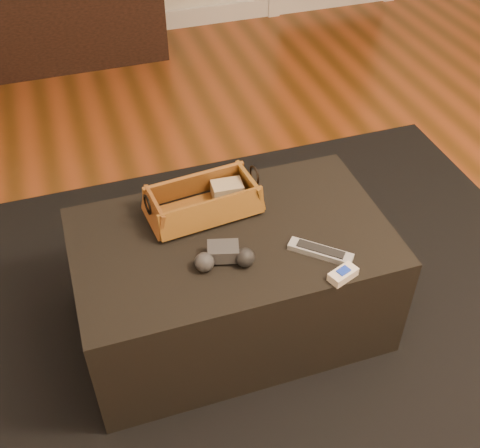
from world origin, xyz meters
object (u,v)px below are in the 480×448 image
object	(u,v)px
media_cabinet	(24,13)
tv_remote	(200,211)
game_controller	(224,256)
silver_remote	(320,251)
wicker_basket	(203,202)
cream_gadget	(343,274)
ottoman	(233,281)

from	to	relation	value
media_cabinet	tv_remote	xyz separation A→B (m)	(0.46, -2.18, 0.15)
game_controller	tv_remote	bearing A→B (deg)	93.00
silver_remote	media_cabinet	bearing A→B (deg)	107.10
wicker_basket	silver_remote	xyz separation A→B (m)	(0.28, -0.30, -0.03)
wicker_basket	cream_gadget	distance (m)	0.51
game_controller	ottoman	bearing A→B (deg)	61.74
media_cabinet	tv_remote	world-z (taller)	media_cabinet
media_cabinet	silver_remote	bearing A→B (deg)	-72.90
ottoman	game_controller	size ratio (longest dim) A/B	5.36
media_cabinet	cream_gadget	world-z (taller)	media_cabinet
tv_remote	game_controller	xyz separation A→B (m)	(0.01, -0.23, 0.01)
silver_remote	wicker_basket	bearing A→B (deg)	133.57
media_cabinet	wicker_basket	size ratio (longest dim) A/B	4.07
tv_remote	wicker_basket	size ratio (longest dim) A/B	0.50
ottoman	tv_remote	world-z (taller)	tv_remote
ottoman	cream_gadget	xyz separation A→B (m)	(0.25, -0.27, 0.22)
ottoman	wicker_basket	distance (m)	0.29
wicker_basket	game_controller	world-z (taller)	wicker_basket
game_controller	cream_gadget	xyz separation A→B (m)	(0.31, -0.16, -0.01)
game_controller	silver_remote	world-z (taller)	game_controller
wicker_basket	game_controller	distance (m)	0.25
media_cabinet	wicker_basket	xyz separation A→B (m)	(0.48, -2.17, 0.17)
ottoman	media_cabinet	bearing A→B (deg)	102.94
media_cabinet	game_controller	world-z (taller)	media_cabinet
ottoman	game_controller	xyz separation A→B (m)	(-0.06, -0.11, 0.24)
wicker_basket	cream_gadget	xyz separation A→B (m)	(0.31, -0.41, -0.03)
tv_remote	silver_remote	size ratio (longest dim) A/B	1.09
silver_remote	ottoman	bearing A→B (deg)	144.77
wicker_basket	cream_gadget	size ratio (longest dim) A/B	3.95
media_cabinet	wicker_basket	distance (m)	2.23
game_controller	wicker_basket	bearing A→B (deg)	88.88
cream_gadget	tv_remote	bearing A→B (deg)	129.32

